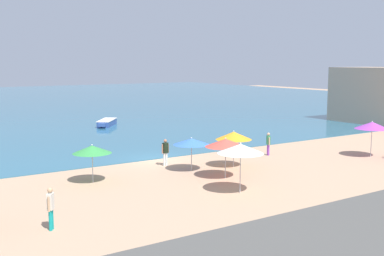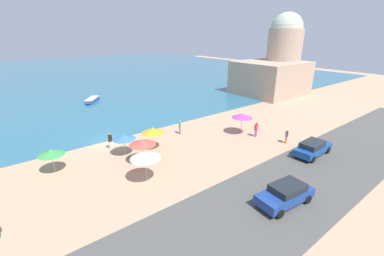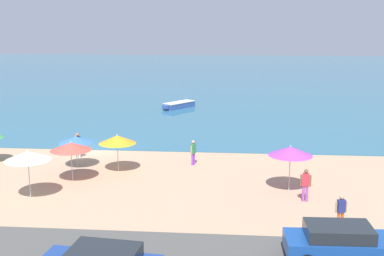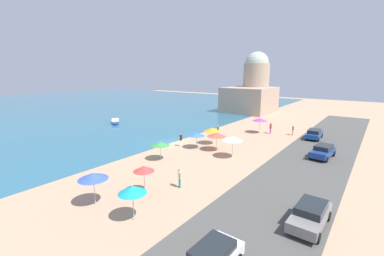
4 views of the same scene
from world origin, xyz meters
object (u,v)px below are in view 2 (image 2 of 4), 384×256
Objects in this scene: beach_umbrella_7 at (142,142)px; harbor_fortress at (277,66)px; bather_2 at (256,129)px; parked_car_3 at (285,194)px; skiff_nearshore at (92,100)px; bather_4 at (287,136)px; beach_umbrella_3 at (242,116)px; beach_umbrella_4 at (145,156)px; parked_car_2 at (313,148)px; beach_umbrella_6 at (51,152)px; bather_0 at (110,140)px; bather_3 at (180,126)px; beach_umbrella_8 at (124,137)px; beach_umbrella_2 at (153,130)px.

beach_umbrella_7 is 0.16× the size of harbor_fortress.
parked_car_3 is (-8.45, -9.34, -0.15)m from bather_2.
bather_2 is 29.53m from skiff_nearshore.
beach_umbrella_7 is at bearing 159.07° from bather_4.
beach_umbrella_3 is 0.98× the size of beach_umbrella_4.
parked_car_2 is at bearing -21.16° from beach_umbrella_4.
beach_umbrella_6 reaches higher than parked_car_2.
bather_2 is (14.61, -7.22, 0.00)m from bather_0.
bather_0 is (-13.96, 5.56, -1.29)m from beach_umbrella_3.
bather_0 reaches higher than bather_3.
beach_umbrella_3 is 13.57m from parked_car_3.
bather_0 is at bearing 89.24° from beach_umbrella_4.
bather_3 is (-6.45, 6.21, -0.06)m from bather_2.
beach_umbrella_8 is at bearing 82.78° from beach_umbrella_4.
bather_0 is 8.22m from bather_3.
beach_umbrella_3 is 1.18× the size of beach_umbrella_6.
beach_umbrella_4 is 1.50× the size of bather_0.
bather_0 reaches higher than skiff_nearshore.
beach_umbrella_2 is 1.35× the size of bather_2.
bather_2 is at bearing -21.78° from beach_umbrella_2.
beach_umbrella_3 is 12.76m from beach_umbrella_7.
beach_umbrella_2 is 34.18m from harbor_fortress.
beach_umbrella_7 reaches higher than bather_0.
harbor_fortress is at bearing -25.17° from skiff_nearshore.
harbor_fortress is (35.83, 7.92, 3.45)m from beach_umbrella_8.
beach_umbrella_3 is at bearing -14.19° from beach_umbrella_8.
beach_umbrella_2 is 0.92× the size of beach_umbrella_3.
beach_umbrella_2 is 1.35× the size of bather_0.
skiff_nearshore is (-1.38, 37.18, -0.46)m from parked_car_3.
beach_umbrella_8 reaches higher than parked_car_2.
parked_car_2 is (20.80, -12.19, -1.08)m from beach_umbrella_6.
parked_car_2 is (14.46, -11.61, -1.03)m from beach_umbrella_8.
bather_0 is 18.91m from bather_4.
beach_umbrella_7 is (1.32, 3.00, -0.24)m from beach_umbrella_4.
beach_umbrella_8 is 0.50× the size of parked_car_2.
bather_3 is 12.13m from bather_4.
beach_umbrella_8 is at bearing 165.81° from beach_umbrella_3.
beach_umbrella_7 is 1.36× the size of bather_0.
beach_umbrella_3 reaches higher than bather_4.
bather_4 is (1.79, -4.92, -1.41)m from beach_umbrella_3.
beach_umbrella_6 reaches higher than skiff_nearshore.
beach_umbrella_7 is 0.54× the size of parked_car_3.
beach_umbrella_2 is at bearing 136.44° from parked_car_2.
beach_umbrella_8 is 14.89m from bather_2.
harbor_fortress is (21.84, 12.95, 4.31)m from bather_2.
skiff_nearshore is (10.49, 22.22, -1.53)m from beach_umbrella_6.
beach_umbrella_6 is 0.91× the size of beach_umbrella_7.
parked_car_3 is at bearing -69.62° from bather_0.
beach_umbrella_6 is 13.92m from bather_3.
bather_3 is at bearing -81.11° from skiff_nearshore.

